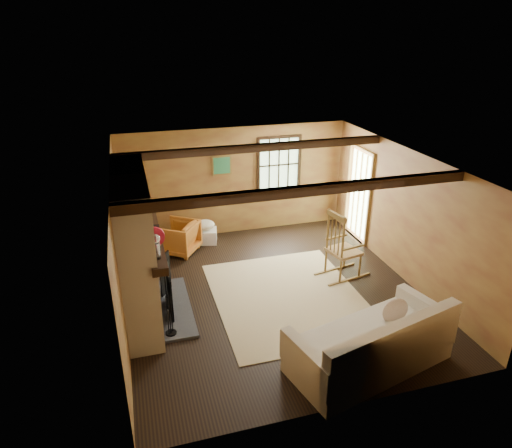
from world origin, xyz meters
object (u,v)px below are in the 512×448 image
object	(u,v)px
rocking_chair	(342,249)
armchair	(178,237)
sofa	(373,347)
laundry_basket	(205,236)
fireplace	(138,254)

from	to	relation	value
rocking_chair	armchair	distance (m)	3.35
sofa	rocking_chair	bearing A→B (deg)	60.02
rocking_chair	armchair	world-z (taller)	rocking_chair
rocking_chair	laundry_basket	xyz separation A→B (m)	(-2.20, 2.14, -0.41)
rocking_chair	armchair	xyz separation A→B (m)	(-2.80, 1.83, -0.22)
rocking_chair	laundry_basket	bearing A→B (deg)	33.74
rocking_chair	laundry_basket	size ratio (longest dim) A/B	2.64
rocking_chair	armchair	bearing A→B (deg)	44.87
rocking_chair	sofa	size ratio (longest dim) A/B	0.53
laundry_basket	armchair	size ratio (longest dim) A/B	0.67
rocking_chair	sofa	distance (m)	2.51
laundry_basket	armchair	xyz separation A→B (m)	(-0.60, -0.31, 0.19)
fireplace	rocking_chair	world-z (taller)	fireplace
rocking_chair	sofa	bearing A→B (deg)	152.24
laundry_basket	armchair	distance (m)	0.71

